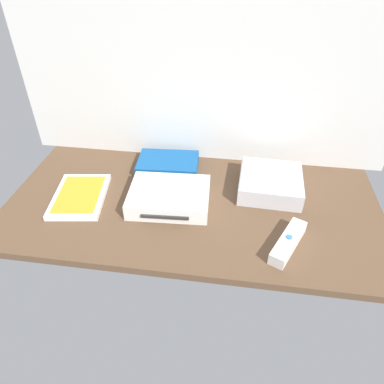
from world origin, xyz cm
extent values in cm
cube|color=brown|center=(0.00, 0.00, -1.00)|extent=(100.00, 48.00, 2.00)
cube|color=silver|center=(0.00, 24.60, 32.00)|extent=(110.00, 1.20, 64.00)
cube|color=white|center=(-6.02, -0.61, 2.20)|extent=(21.92, 17.23, 4.40)
cube|color=#2D2D2D|center=(-5.53, -8.79, 2.20)|extent=(12.01, 1.32, 0.80)
cube|color=silver|center=(20.71, 9.10, 2.50)|extent=(17.64, 17.64, 5.00)
cube|color=silver|center=(20.71, 9.10, 5.15)|extent=(16.93, 16.93, 0.30)
cube|color=white|center=(-30.77, -1.99, 0.70)|extent=(16.21, 20.77, 1.40)
cube|color=gold|center=(-30.77, -1.99, 1.48)|extent=(13.40, 17.78, 0.16)
cube|color=#145193|center=(-9.63, 15.72, 1.70)|extent=(18.75, 13.16, 3.40)
cube|color=#19D833|center=(-9.23, 9.53, 1.70)|extent=(8.01, 0.92, 0.60)
cube|color=white|center=(24.31, -12.54, 1.50)|extent=(9.56, 14.92, 3.00)
cylinder|color=#387FDB|center=(24.31, -12.54, 3.20)|extent=(1.40, 1.40, 0.40)
camera|label=1|loc=(10.64, -73.09, 60.48)|focal=33.16mm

